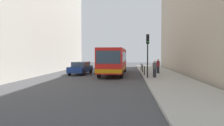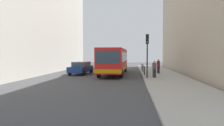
{
  "view_description": "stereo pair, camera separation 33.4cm",
  "coord_description": "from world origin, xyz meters",
  "px_view_note": "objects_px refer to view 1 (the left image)",
  "views": [
    {
      "loc": [
        1.9,
        -20.48,
        2.34
      ],
      "look_at": [
        -0.06,
        1.36,
        1.42
      ],
      "focal_mm": 32.29,
      "sensor_mm": 36.0,
      "label": 1
    },
    {
      "loc": [
        2.23,
        -20.44,
        2.34
      ],
      "look_at": [
        -0.06,
        1.36,
        1.42
      ],
      "focal_mm": 32.29,
      "sensor_mm": 36.0,
      "label": 2
    }
  ],
  "objects_px": {
    "pedestrian_near_signal": "(155,69)",
    "bus": "(114,60)",
    "car_beside_bus": "(81,68)",
    "bollard_near": "(144,70)",
    "bollard_far": "(141,67)",
    "pedestrian_mid_sidewalk": "(158,66)",
    "traffic_light": "(148,48)",
    "bollard_mid": "(143,68)"
  },
  "relations": [
    {
      "from": "bus",
      "to": "car_beside_bus",
      "type": "xyz_separation_m",
      "value": [
        -3.93,
        -0.48,
        -0.94
      ]
    },
    {
      "from": "bollard_near",
      "to": "bollard_far",
      "type": "height_order",
      "value": "same"
    },
    {
      "from": "pedestrian_near_signal",
      "to": "bus",
      "type": "bearing_deg",
      "value": 5.43
    },
    {
      "from": "car_beside_bus",
      "to": "bollard_far",
      "type": "xyz_separation_m",
      "value": [
        7.39,
        4.76,
        -0.16
      ]
    },
    {
      "from": "car_beside_bus",
      "to": "bollard_mid",
      "type": "bearing_deg",
      "value": -163.27
    },
    {
      "from": "bollard_near",
      "to": "bollard_mid",
      "type": "xyz_separation_m",
      "value": [
        0.0,
        3.15,
        0.0
      ]
    },
    {
      "from": "traffic_light",
      "to": "pedestrian_near_signal",
      "type": "bearing_deg",
      "value": 22.86
    },
    {
      "from": "bollard_near",
      "to": "traffic_light",
      "type": "bearing_deg",
      "value": -87.87
    },
    {
      "from": "bollard_mid",
      "to": "pedestrian_near_signal",
      "type": "bearing_deg",
      "value": -81.75
    },
    {
      "from": "bollard_mid",
      "to": "pedestrian_mid_sidewalk",
      "type": "height_order",
      "value": "pedestrian_mid_sidewalk"
    },
    {
      "from": "bollard_far",
      "to": "traffic_light",
      "type": "bearing_deg",
      "value": -89.36
    },
    {
      "from": "car_beside_bus",
      "to": "pedestrian_mid_sidewalk",
      "type": "xyz_separation_m",
      "value": [
        9.12,
        0.49,
        0.19
      ]
    },
    {
      "from": "pedestrian_mid_sidewalk",
      "to": "bollard_far",
      "type": "bearing_deg",
      "value": -55.71
    },
    {
      "from": "traffic_light",
      "to": "bollard_near",
      "type": "height_order",
      "value": "traffic_light"
    },
    {
      "from": "pedestrian_near_signal",
      "to": "bollard_near",
      "type": "bearing_deg",
      "value": -20.04
    },
    {
      "from": "bus",
      "to": "bollard_far",
      "type": "bearing_deg",
      "value": -127.99
    },
    {
      "from": "pedestrian_mid_sidewalk",
      "to": "traffic_light",
      "type": "bearing_deg",
      "value": 83.15
    },
    {
      "from": "traffic_light",
      "to": "bollard_far",
      "type": "distance_m",
      "value": 9.29
    },
    {
      "from": "car_beside_bus",
      "to": "bollard_far",
      "type": "distance_m",
      "value": 8.79
    },
    {
      "from": "car_beside_bus",
      "to": "bollard_mid",
      "type": "xyz_separation_m",
      "value": [
        7.39,
        1.61,
        -0.16
      ]
    },
    {
      "from": "car_beside_bus",
      "to": "pedestrian_near_signal",
      "type": "relative_size",
      "value": 2.78
    },
    {
      "from": "car_beside_bus",
      "to": "traffic_light",
      "type": "xyz_separation_m",
      "value": [
        7.49,
        -4.22,
        2.22
      ]
    },
    {
      "from": "bollard_mid",
      "to": "bollard_far",
      "type": "distance_m",
      "value": 3.15
    },
    {
      "from": "bollard_far",
      "to": "pedestrian_mid_sidewalk",
      "type": "bearing_deg",
      "value": -67.95
    },
    {
      "from": "bollard_far",
      "to": "pedestrian_near_signal",
      "type": "xyz_separation_m",
      "value": [
        0.8,
        -8.69,
        0.33
      ]
    },
    {
      "from": "bus",
      "to": "bollard_mid",
      "type": "height_order",
      "value": "bus"
    },
    {
      "from": "bus",
      "to": "pedestrian_mid_sidewalk",
      "type": "relative_size",
      "value": 6.66
    },
    {
      "from": "traffic_light",
      "to": "pedestrian_near_signal",
      "type": "xyz_separation_m",
      "value": [
        0.7,
        0.3,
        -2.05
      ]
    },
    {
      "from": "bollard_far",
      "to": "pedestrian_mid_sidewalk",
      "type": "height_order",
      "value": "pedestrian_mid_sidewalk"
    },
    {
      "from": "car_beside_bus",
      "to": "bollard_near",
      "type": "xyz_separation_m",
      "value": [
        7.39,
        -1.53,
        -0.16
      ]
    },
    {
      "from": "bollard_far",
      "to": "pedestrian_mid_sidewalk",
      "type": "relative_size",
      "value": 0.57
    },
    {
      "from": "bollard_mid",
      "to": "bollard_far",
      "type": "relative_size",
      "value": 1.0
    },
    {
      "from": "bollard_mid",
      "to": "traffic_light",
      "type": "bearing_deg",
      "value": -89.02
    },
    {
      "from": "bollard_mid",
      "to": "pedestrian_mid_sidewalk",
      "type": "distance_m",
      "value": 2.09
    },
    {
      "from": "car_beside_bus",
      "to": "traffic_light",
      "type": "relative_size",
      "value": 1.1
    },
    {
      "from": "car_beside_bus",
      "to": "traffic_light",
      "type": "distance_m",
      "value": 8.88
    },
    {
      "from": "bollard_far",
      "to": "bus",
      "type": "bearing_deg",
      "value": -128.95
    },
    {
      "from": "bollard_far",
      "to": "pedestrian_near_signal",
      "type": "distance_m",
      "value": 8.73
    },
    {
      "from": "car_beside_bus",
      "to": "bus",
      "type": "bearing_deg",
      "value": -168.6
    },
    {
      "from": "bollard_near",
      "to": "bollard_mid",
      "type": "height_order",
      "value": "same"
    },
    {
      "from": "bollard_far",
      "to": "pedestrian_near_signal",
      "type": "relative_size",
      "value": 0.58
    },
    {
      "from": "traffic_light",
      "to": "bollard_mid",
      "type": "bearing_deg",
      "value": 90.98
    }
  ]
}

